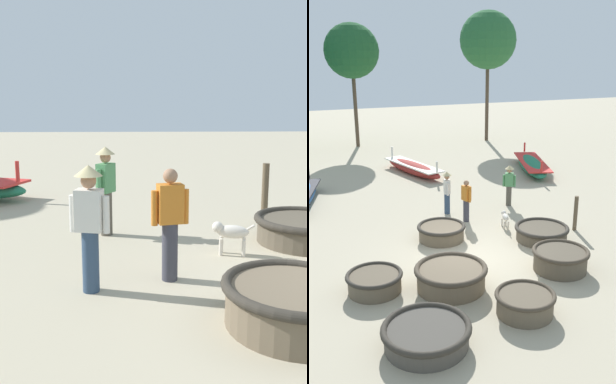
{
  "view_description": "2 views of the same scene",
  "coord_description": "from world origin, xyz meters",
  "views": [
    {
      "loc": [
        -4.84,
        3.46,
        2.37
      ],
      "look_at": [
        2.39,
        3.16,
        1.01
      ],
      "focal_mm": 42.0,
      "sensor_mm": 36.0,
      "label": 1
    },
    {
      "loc": [
        -4.97,
        -11.33,
        5.94
      ],
      "look_at": [
        1.2,
        3.59,
        0.94
      ],
      "focal_mm": 42.0,
      "sensor_mm": 36.0,
      "label": 2
    }
  ],
  "objects": [
    {
      "name": "coracle_center",
      "position": [
        2.74,
        0.44,
        0.26
      ],
      "size": [
        1.8,
        1.8,
        0.48
      ],
      "color": "brown",
      "rests_on": "ground"
    },
    {
      "name": "tree_left_mid",
      "position": [
        8.69,
        17.28,
        6.77
      ],
      "size": [
        3.82,
        3.82,
        8.7
      ],
      "color": "#4C3D2D",
      "rests_on": "ground"
    },
    {
      "name": "coracle_front_right",
      "position": [
        -2.56,
        -3.5,
        0.27
      ],
      "size": [
        1.94,
        1.94,
        0.49
      ],
      "color": "#4C473F",
      "rests_on": "ground"
    },
    {
      "name": "fisherman_crouching",
      "position": [
        0.74,
        4.04,
        0.96
      ],
      "size": [
        0.36,
        0.52,
        1.67
      ],
      "color": "#2D425B",
      "rests_on": "ground"
    },
    {
      "name": "fisherman_by_coracle",
      "position": [
        1.09,
        2.98,
        0.84
      ],
      "size": [
        0.28,
        0.52,
        1.57
      ],
      "color": "#383842",
      "rests_on": "ground"
    },
    {
      "name": "fisherman_with_hat",
      "position": [
        3.4,
        4.0,
        0.96
      ],
      "size": [
        0.47,
        0.36,
        1.67
      ],
      "color": "#4C473D",
      "rests_on": "ground"
    },
    {
      "name": "mooring_post_shoreline",
      "position": [
        4.27,
        0.74,
        0.62
      ],
      "size": [
        0.14,
        0.14,
        1.24
      ],
      "primitive_type": "cylinder",
      "color": "brown",
      "rests_on": "ground"
    },
    {
      "name": "coracle_weathered",
      "position": [
        -0.33,
        1.73,
        0.28
      ],
      "size": [
        1.61,
        1.61,
        0.52
      ],
      "color": "brown",
      "rests_on": "ground"
    },
    {
      "name": "coracle_far_right",
      "position": [
        -3.09,
        -0.81,
        0.28
      ],
      "size": [
        1.48,
        1.48,
        0.52
      ],
      "color": "brown",
      "rests_on": "ground"
    },
    {
      "name": "ground_plane",
      "position": [
        0.0,
        0.0,
        0.0
      ],
      "size": [
        80.0,
        80.0,
        0.0
      ],
      "primitive_type": "plane",
      "color": "tan"
    },
    {
      "name": "long_boat_green_hull",
      "position": [
        1.24,
        10.35,
        0.31
      ],
      "size": [
        2.14,
        4.78,
        1.06
      ],
      "color": "maroon",
      "rests_on": "ground"
    },
    {
      "name": "coracle_front_left",
      "position": [
        -0.02,
        -3.23,
        0.3
      ],
      "size": [
        1.46,
        1.46,
        0.55
      ],
      "color": "brown",
      "rests_on": "ground"
    },
    {
      "name": "coracle_nearest",
      "position": [
        2.06,
        -1.63,
        0.34
      ],
      "size": [
        1.63,
        1.63,
        0.63
      ],
      "color": "brown",
      "rests_on": "ground"
    },
    {
      "name": "dog",
      "position": [
        2.14,
        1.92,
        0.37
      ],
      "size": [
        0.32,
        0.67,
        0.55
      ],
      "color": "beige",
      "rests_on": "ground"
    },
    {
      "name": "coracle_far_left",
      "position": [
        -1.2,
        -1.42,
        0.34
      ],
      "size": [
        1.94,
        1.94,
        0.63
      ],
      "color": "brown",
      "rests_on": "ground"
    },
    {
      "name": "tree_right_mid",
      "position": [
        -0.15,
        18.61,
        6.07
      ],
      "size": [
        3.42,
        3.42,
        7.8
      ],
      "color": "#4C3D2D",
      "rests_on": "ground"
    },
    {
      "name": "long_boat_ochre_hull",
      "position": [
        7.21,
        8.55,
        0.31
      ],
      "size": [
        2.78,
        5.08,
        1.06
      ],
      "color": "#237551",
      "rests_on": "ground"
    }
  ]
}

